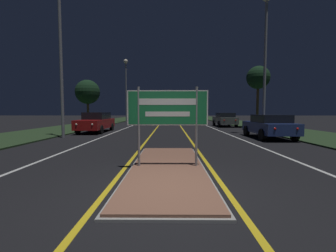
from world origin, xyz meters
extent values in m
plane|color=black|center=(0.00, 0.00, 0.00)|extent=(160.00, 160.00, 0.00)
cube|color=#999993|center=(0.00, 1.78, 0.03)|extent=(2.08, 6.13, 0.05)
cube|color=brown|center=(0.00, 1.78, 0.05)|extent=(1.96, 6.01, 0.10)
cube|color=#23381E|center=(-9.50, 20.00, 0.04)|extent=(5.00, 100.00, 0.08)
cube|color=#23381E|center=(9.50, 20.00, 0.04)|extent=(5.00, 100.00, 0.08)
cube|color=gold|center=(-1.23, 25.00, 0.00)|extent=(0.12, 70.00, 0.01)
cube|color=gold|center=(1.23, 25.00, 0.00)|extent=(0.12, 70.00, 0.01)
cube|color=silver|center=(-4.20, 25.00, 0.00)|extent=(0.12, 70.00, 0.01)
cube|color=silver|center=(4.20, 25.00, 0.00)|extent=(0.12, 70.00, 0.01)
cube|color=silver|center=(-7.20, 25.00, 0.00)|extent=(0.10, 70.00, 0.01)
cube|color=silver|center=(7.20, 25.00, 0.00)|extent=(0.10, 70.00, 0.01)
cylinder|color=gray|center=(-0.81, 1.78, 1.21)|extent=(0.07, 0.07, 2.21)
cylinder|color=gray|center=(0.81, 1.78, 1.21)|extent=(0.07, 0.07, 2.21)
cube|color=#19703D|center=(0.00, 1.78, 1.73)|extent=(2.24, 0.04, 0.97)
cube|color=white|center=(0.00, 1.75, 1.73)|extent=(2.24, 0.00, 0.97)
cube|color=#19703D|center=(0.00, 1.75, 1.73)|extent=(2.17, 0.01, 0.91)
cube|color=white|center=(0.00, 1.75, 1.90)|extent=(1.57, 0.01, 0.17)
cube|color=white|center=(0.00, 1.75, 1.56)|extent=(1.23, 0.01, 0.14)
cylinder|color=gray|center=(-6.50, 9.20, 4.73)|extent=(0.18, 0.18, 9.46)
cylinder|color=gray|center=(-6.35, 28.51, 4.33)|extent=(0.18, 0.18, 8.66)
sphere|color=#F9EAC6|center=(-6.35, 28.51, 8.84)|extent=(0.62, 0.62, 0.62)
cylinder|color=gray|center=(6.59, 11.23, 4.58)|extent=(0.18, 0.18, 9.15)
cube|color=navy|center=(6.03, 9.11, 0.65)|extent=(1.86, 4.13, 0.63)
cube|color=black|center=(6.03, 8.86, 1.19)|extent=(1.64, 2.15, 0.46)
sphere|color=red|center=(5.46, 7.06, 0.73)|extent=(0.14, 0.14, 0.14)
sphere|color=red|center=(6.61, 7.06, 0.73)|extent=(0.14, 0.14, 0.14)
cylinder|color=black|center=(5.14, 10.39, 0.33)|extent=(0.22, 0.67, 0.67)
cylinder|color=black|center=(6.92, 10.39, 0.33)|extent=(0.22, 0.67, 0.67)
cylinder|color=black|center=(5.14, 7.83, 0.33)|extent=(0.22, 0.67, 0.67)
cylinder|color=black|center=(6.92, 7.83, 0.33)|extent=(0.22, 0.67, 0.67)
cube|color=#4C514C|center=(5.92, 19.61, 0.66)|extent=(1.78, 4.40, 0.69)
cube|color=black|center=(5.92, 19.35, 1.23)|extent=(1.57, 2.29, 0.46)
sphere|color=red|center=(5.37, 17.43, 0.75)|extent=(0.14, 0.14, 0.14)
sphere|color=red|center=(6.47, 17.43, 0.75)|extent=(0.14, 0.14, 0.14)
cylinder|color=black|center=(5.07, 20.98, 0.32)|extent=(0.22, 0.63, 0.63)
cylinder|color=black|center=(6.77, 20.98, 0.32)|extent=(0.22, 0.63, 0.63)
cylinder|color=black|center=(5.07, 18.25, 0.32)|extent=(0.22, 0.63, 0.63)
cylinder|color=black|center=(6.77, 18.25, 0.32)|extent=(0.22, 0.63, 0.63)
cube|color=maroon|center=(-5.70, 12.94, 0.66)|extent=(1.74, 4.80, 0.69)
cube|color=black|center=(-5.70, 13.22, 1.27)|extent=(1.53, 2.50, 0.54)
sphere|color=white|center=(-6.24, 10.56, 0.74)|extent=(0.14, 0.14, 0.14)
sphere|color=white|center=(-5.16, 10.56, 0.74)|extent=(0.14, 0.14, 0.14)
cylinder|color=black|center=(-6.53, 11.45, 0.31)|extent=(0.22, 0.62, 0.62)
cylinder|color=black|center=(-4.87, 11.45, 0.31)|extent=(0.22, 0.62, 0.62)
cylinder|color=black|center=(-6.53, 14.42, 0.31)|extent=(0.22, 0.62, 0.62)
cylinder|color=black|center=(-4.87, 14.42, 0.31)|extent=(0.22, 0.62, 0.62)
cylinder|color=#4C3823|center=(-8.76, 19.64, 1.59)|extent=(0.24, 0.24, 3.03)
sphere|color=black|center=(-8.76, 19.64, 3.69)|extent=(2.57, 2.57, 2.57)
cylinder|color=#4C3823|center=(8.54, 17.40, 2.23)|extent=(0.24, 0.24, 4.29)
sphere|color=black|center=(8.54, 17.40, 4.87)|extent=(2.19, 2.19, 2.19)
camera|label=1|loc=(0.07, -4.46, 1.64)|focal=24.00mm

